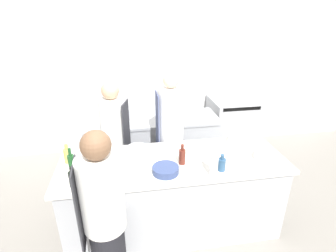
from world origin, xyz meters
TOP-DOWN VIEW (x-y plane):
  - ground_plane at (0.00, 0.00)m, footprint 16.00×16.00m
  - wall_back at (0.00, 2.13)m, footprint 8.00×0.06m
  - prep_counter at (0.00, 0.00)m, footprint 2.44×0.87m
  - pass_counter at (-0.11, 1.22)m, footprint 2.02×0.67m
  - oven_range at (1.39, 1.71)m, footprint 0.76×0.74m
  - chef_at_prep_near at (-0.71, -0.66)m, footprint 0.37×0.35m
  - chef_at_stove at (-0.64, 0.73)m, footprint 0.37×0.36m
  - chef_at_pass_far at (0.07, 0.60)m, footprint 0.34×0.33m
  - bottle_olive_oil at (0.33, -0.34)m, footprint 0.08×0.08m
  - bottle_vinegar at (-1.03, -0.07)m, footprint 0.06×0.06m
  - bottle_wine at (0.44, -0.28)m, footprint 0.08×0.08m
  - bottle_cooking_oil at (-0.99, -0.30)m, footprint 0.08×0.08m
  - bottle_sauce at (-1.11, 0.14)m, footprint 0.08×0.08m
  - bottle_water at (0.08, -0.09)m, footprint 0.07×0.07m
  - bowl_mixing_large at (-0.12, -0.23)m, footprint 0.27×0.27m
  - bowl_prep_small at (-0.37, 0.22)m, footprint 0.27×0.27m
  - bowl_ceramic_blue at (0.99, -0.15)m, footprint 0.23×0.23m
  - bowl_wooden_salad at (0.85, 0.25)m, footprint 0.25×0.25m
  - cup at (-0.79, 0.17)m, footprint 0.07×0.07m
  - cutting_board at (-0.77, -0.11)m, footprint 0.39×0.20m
  - stockpot at (-0.55, 1.25)m, footprint 0.28×0.28m

SIDE VIEW (x-z plane):
  - ground_plane at x=0.00m, z-range 0.00..0.00m
  - prep_counter at x=0.00m, z-range 0.00..0.92m
  - pass_counter at x=-0.11m, z-range 0.00..0.92m
  - oven_range at x=1.39m, z-range 0.00..0.98m
  - chef_at_prep_near at x=-0.71m, z-range 0.00..1.63m
  - chef_at_stove at x=-0.64m, z-range 0.01..1.64m
  - chef_at_pass_far at x=0.07m, z-range 0.01..1.76m
  - cutting_board at x=-0.77m, z-range 0.92..0.93m
  - bowl_prep_small at x=-0.37m, z-range 0.92..0.99m
  - bowl_mixing_large at x=-0.12m, z-range 0.92..0.99m
  - bowl_ceramic_blue at x=0.99m, z-range 0.92..1.01m
  - bowl_wooden_salad at x=0.85m, z-range 0.92..1.01m
  - cup at x=-0.79m, z-range 0.92..1.02m
  - bottle_wine at x=0.44m, z-range 0.90..1.08m
  - bottle_cooking_oil at x=-0.99m, z-range 0.90..1.10m
  - bottle_sauce at x=-1.11m, z-range 0.90..1.11m
  - stockpot at x=-0.55m, z-range 0.92..1.10m
  - bottle_water at x=0.08m, z-range 0.90..1.13m
  - bottle_vinegar at x=-1.03m, z-range 0.89..1.17m
  - bottle_olive_oil at x=0.33m, z-range 0.89..1.20m
  - wall_back at x=0.00m, z-range 0.00..2.80m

